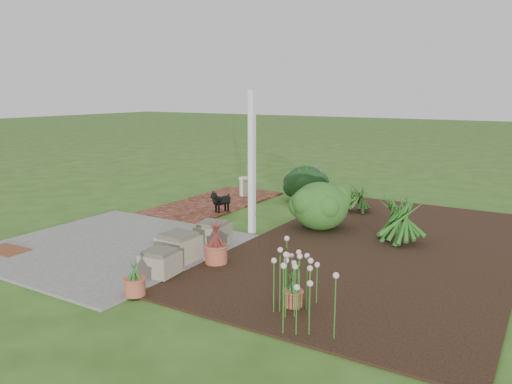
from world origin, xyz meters
The scene contains 19 objects.
ground centered at (0.00, 0.00, 0.00)m, with size 80.00×80.00×0.00m, color #32581C.
concrete_patio centered at (-1.25, -1.75, 0.02)m, with size 3.50×3.50×0.04m, color slate.
brick_path centered at (-1.70, 1.75, 0.02)m, with size 1.60×3.50×0.04m, color #5C2C1D.
garden_bed centered at (2.50, 0.50, 0.01)m, with size 4.00×7.00×0.03m, color black.
veranda_post centered at (0.30, 0.10, 1.25)m, with size 0.10×0.10×2.50m, color white.
stone_trough_near centered at (0.32, -2.29, 0.19)m, with size 0.44×0.44×0.29m, color gray.
stone_trough_mid centered at (0.15, -1.70, 0.21)m, with size 0.52×0.52×0.34m, color gray.
stone_trough_far centered at (0.14, -0.83, 0.20)m, with size 0.48×0.48×0.32m, color gray.
coir_doormat centered at (-2.43, -2.78, 0.05)m, with size 0.66×0.43×0.02m, color brown.
black_dog centered at (-1.04, 1.03, 0.29)m, with size 0.25×0.48×0.42m.
cream_ceramic_urn centered at (-1.49, 2.72, 0.25)m, with size 0.31×0.31×0.42m, color beige.
evergreen_shrub centered at (1.19, 1.02, 0.46)m, with size 1.02×1.02×0.87m, color #124417.
agapanthus_clump_back centered at (2.66, 0.93, 0.53)m, with size 1.10×1.10×0.99m, color #0C420E, non-canonical shape.
agapanthus_clump_front centered at (1.34, 2.57, 0.38)m, with size 0.80×0.80×0.71m, color #0B420E, non-canonical shape.
pink_flower_patch centered at (2.54, -2.40, 0.40)m, with size 1.15×1.15×0.74m, color #113D0F, non-canonical shape.
terracotta_pot_bronze centered at (0.68, -1.51, 0.16)m, with size 0.32×0.32×0.26m, color #A95139.
terracotta_pot_small_left centered at (2.32, -2.25, 0.12)m, with size 0.22×0.22×0.19m, color #A85339.
terracotta_pot_small_right centered at (0.52, -2.98, 0.14)m, with size 0.25×0.25×0.21m, color #B0513B.
purple_flowering_bush centered at (-0.09, 3.08, 0.42)m, with size 0.98×0.98×0.83m, color black.
Camera 1 is at (4.77, -7.11, 2.48)m, focal length 35.00 mm.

